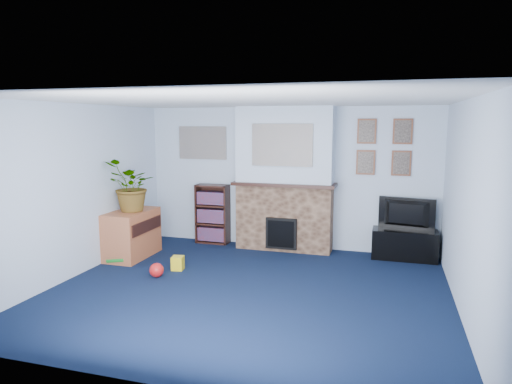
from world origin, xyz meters
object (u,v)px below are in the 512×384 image
(television, at_px, (406,214))
(bookshelf, at_px, (213,215))
(sideboard, at_px, (132,235))
(tv_stand, at_px, (404,245))

(television, relative_size, bookshelf, 0.83)
(television, bearing_deg, sideboard, 25.19)
(television, distance_m, sideboard, 4.36)
(tv_stand, distance_m, sideboard, 4.34)
(bookshelf, bearing_deg, television, -0.99)
(bookshelf, relative_size, sideboard, 1.09)
(tv_stand, relative_size, bookshelf, 0.94)
(television, height_order, sideboard, television)
(television, xyz_separation_m, sideboard, (-4.19, -1.13, -0.37))
(bookshelf, height_order, sideboard, bookshelf)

